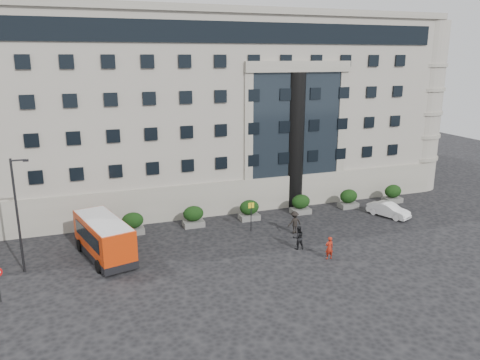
# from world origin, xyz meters

# --- Properties ---
(ground) EXTENTS (120.00, 120.00, 0.00)m
(ground) POSITION_xyz_m (0.00, 0.00, 0.00)
(ground) COLOR black
(ground) RESTS_ON ground
(civic_building) EXTENTS (44.00, 24.00, 18.00)m
(civic_building) POSITION_xyz_m (6.00, 22.00, 9.00)
(civic_building) COLOR #9D968B
(civic_building) RESTS_ON ground
(entrance_column) EXTENTS (1.80, 1.80, 13.00)m
(entrance_column) POSITION_xyz_m (12.00, 10.30, 6.50)
(entrance_column) COLOR black
(entrance_column) RESTS_ON ground
(hedge_a) EXTENTS (1.80, 1.26, 1.84)m
(hedge_a) POSITION_xyz_m (-4.00, 7.80, 0.93)
(hedge_a) COLOR #595957
(hedge_a) RESTS_ON ground
(hedge_b) EXTENTS (1.80, 1.26, 1.84)m
(hedge_b) POSITION_xyz_m (1.20, 7.80, 0.93)
(hedge_b) COLOR #595957
(hedge_b) RESTS_ON ground
(hedge_c) EXTENTS (1.80, 1.26, 1.84)m
(hedge_c) POSITION_xyz_m (6.40, 7.80, 0.93)
(hedge_c) COLOR #595957
(hedge_c) RESTS_ON ground
(hedge_d) EXTENTS (1.80, 1.26, 1.84)m
(hedge_d) POSITION_xyz_m (11.60, 7.80, 0.93)
(hedge_d) COLOR #595957
(hedge_d) RESTS_ON ground
(hedge_e) EXTENTS (1.80, 1.26, 1.84)m
(hedge_e) POSITION_xyz_m (16.80, 7.80, 0.93)
(hedge_e) COLOR #595957
(hedge_e) RESTS_ON ground
(hedge_f) EXTENTS (1.80, 1.26, 1.84)m
(hedge_f) POSITION_xyz_m (22.00, 7.80, 0.93)
(hedge_f) COLOR #595957
(hedge_f) RESTS_ON ground
(street_lamp) EXTENTS (1.16, 0.18, 8.00)m
(street_lamp) POSITION_xyz_m (-11.94, 3.00, 4.37)
(street_lamp) COLOR #262628
(street_lamp) RESTS_ON ground
(bus_stop_sign) EXTENTS (0.50, 0.08, 2.52)m
(bus_stop_sign) POSITION_xyz_m (5.50, 5.00, 1.73)
(bus_stop_sign) COLOR #262628
(bus_stop_sign) RESTS_ON ground
(minibus) EXTENTS (4.11, 7.39, 2.93)m
(minibus) POSITION_xyz_m (-6.57, 3.65, 1.61)
(minibus) COLOR red
(minibus) RESTS_ON ground
(white_taxi) EXTENTS (2.82, 4.18, 1.30)m
(white_taxi) POSITION_xyz_m (18.84, 4.25, 0.65)
(white_taxi) COLOR white
(white_taxi) RESTS_ON ground
(pedestrian_a) EXTENTS (0.64, 0.43, 1.72)m
(pedestrian_a) POSITION_xyz_m (8.87, -2.17, 0.86)
(pedestrian_a) COLOR #9B1F0F
(pedestrian_a) RESTS_ON ground
(pedestrian_b) EXTENTS (0.95, 0.77, 1.85)m
(pedestrian_b) POSITION_xyz_m (7.56, 0.25, 0.93)
(pedestrian_b) COLOR black
(pedestrian_b) RESTS_ON ground
(pedestrian_c) EXTENTS (1.31, 0.86, 1.92)m
(pedestrian_c) POSITION_xyz_m (8.77, 3.37, 0.96)
(pedestrian_c) COLOR black
(pedestrian_c) RESTS_ON ground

